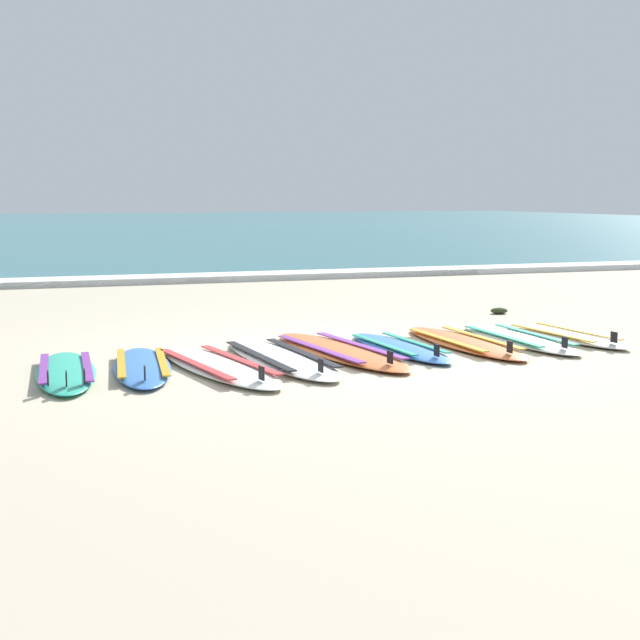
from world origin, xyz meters
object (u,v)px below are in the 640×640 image
Objects in this scene: surfboard_0 at (66,372)px; surfboard_8 at (565,335)px; surfboard_3 at (280,358)px; surfboard_4 at (339,351)px; surfboard_7 at (518,339)px; surfboard_6 at (464,342)px; surfboard_2 at (217,366)px; surfboard_5 at (399,347)px; surfboard_1 at (142,366)px.

surfboard_0 is 1.02× the size of surfboard_8.
surfboard_4 is at bearing 17.10° from surfboard_3.
surfboard_3 and surfboard_7 have the same top height.
surfboard_8 is (5.16, 0.37, -0.00)m from surfboard_0.
surfboard_6 is at bearing 4.55° from surfboard_0.
surfboard_2 is at bearing -163.11° from surfboard_3.
surfboard_2 is 1.06× the size of surfboard_6.
surfboard_5 is (3.18, 0.24, -0.00)m from surfboard_0.
surfboard_4 is 1.37m from surfboard_6.
surfboard_5 is at bearing -175.96° from surfboard_7.
surfboard_0 is 0.80× the size of surfboard_4.
surfboard_0 is 3.19m from surfboard_5.
surfboard_3 is at bearing -162.90° from surfboard_4.
surfboard_8 is at bearing 4.07° from surfboard_0.
surfboard_5 and surfboard_8 have the same top height.
surfboard_0 is 1.28m from surfboard_2.
surfboard_7 is (2.67, 0.29, 0.00)m from surfboard_3.
surfboard_0 and surfboard_5 have the same top height.
surfboard_3 is 1.23× the size of surfboard_8.
surfboard_0 is 0.83× the size of surfboard_3.
surfboard_4 is at bearing 179.32° from surfboard_5.
surfboard_7 is at bearing 4.38° from surfboard_1.
surfboard_2 and surfboard_6 have the same top height.
surfboard_0 and surfboard_2 have the same top height.
surfboard_7 is at bearing -176.85° from surfboard_8.
surfboard_3 is 1.29m from surfboard_5.
surfboard_6 is (1.37, 0.07, 0.00)m from surfboard_4.
surfboard_2 is 1.12× the size of surfboard_7.
surfboard_1 and surfboard_5 have the same top height.
surfboard_5 is 0.91× the size of surfboard_7.
surfboard_3 is 2.68m from surfboard_7.
surfboard_7 is at bearing 4.04° from surfboard_5.
surfboard_3 is at bearing 1.34° from surfboard_0.
surfboard_8 is (4.51, 0.33, 0.00)m from surfboard_1.
surfboard_6 is at bearing -177.45° from surfboard_8.
surfboard_4 is (0.65, 0.20, -0.00)m from surfboard_3.
surfboard_1 is 3.94m from surfboard_7.
surfboard_2 is 0.95× the size of surfboard_4.
surfboard_6 is (3.93, 0.31, -0.00)m from surfboard_0.
surfboard_4 and surfboard_8 have the same top height.
surfboard_6 and surfboard_7 have the same top height.
surfboard_2 is 1.94m from surfboard_5.
surfboard_5 and surfboard_7 have the same top height.
surfboard_4 is 1.18× the size of surfboard_7.
surfboard_1 is at bearing -175.78° from surfboard_8.
surfboard_8 is (2.60, 0.12, 0.00)m from surfboard_4.
surfboard_4 is at bearing -177.29° from surfboard_8.
surfboard_7 is (3.93, 0.30, -0.00)m from surfboard_1.
surfboard_0 and surfboard_8 have the same top height.
surfboard_1 is at bearing 163.97° from surfboard_2.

